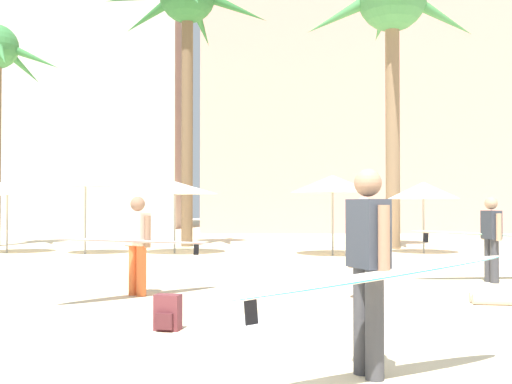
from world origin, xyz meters
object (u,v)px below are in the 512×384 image
at_px(person_mid_center, 366,244).
at_px(person_mid_right, 373,267).
at_px(palm_tree_left, 189,12).
at_px(cafe_umbrella_3, 177,188).
at_px(palm_tree_center, 394,13).
at_px(person_mid_left, 491,235).
at_px(beach_towel, 264,321).
at_px(person_far_left, 139,241).
at_px(cafe_umbrella_1, 335,184).
at_px(cafe_umbrella_4, 426,190).
at_px(cafe_umbrella_0, 10,187).
at_px(cafe_umbrella_5, 88,179).
at_px(backpack, 170,313).

bearing_deg(person_mid_center, person_mid_right, 147.02).
height_order(palm_tree_left, cafe_umbrella_3, palm_tree_left).
height_order(palm_tree_center, person_mid_left, palm_tree_center).
relative_size(palm_tree_left, beach_towel, 5.72).
bearing_deg(person_mid_center, person_far_left, 61.58).
xyz_separation_m(cafe_umbrella_1, cafe_umbrella_4, (2.86, 0.77, -0.18)).
bearing_deg(cafe_umbrella_1, person_mid_center, -93.76).
bearing_deg(person_far_left, palm_tree_left, -137.56).
bearing_deg(person_far_left, palm_tree_center, -171.24).
xyz_separation_m(palm_tree_center, person_mid_right, (-3.60, -15.48, -6.95)).
distance_m(cafe_umbrella_0, cafe_umbrella_1, 9.87).
xyz_separation_m(palm_tree_center, person_mid_center, (-2.88, -11.04, -7.03)).
relative_size(cafe_umbrella_1, person_far_left, 0.97).
height_order(palm_tree_left, person_mid_right, palm_tree_left).
height_order(cafe_umbrella_0, cafe_umbrella_4, cafe_umbrella_0).
distance_m(cafe_umbrella_4, cafe_umbrella_5, 10.19).
relative_size(cafe_umbrella_0, backpack, 5.34).
relative_size(cafe_umbrella_0, cafe_umbrella_3, 0.85).
height_order(cafe_umbrella_5, person_mid_left, cafe_umbrella_5).
height_order(cafe_umbrella_1, cafe_umbrella_3, cafe_umbrella_1).
relative_size(cafe_umbrella_0, person_mid_center, 1.40).
xyz_separation_m(palm_tree_center, cafe_umbrella_5, (-9.66, -2.22, -5.65)).
relative_size(cafe_umbrella_4, person_far_left, 0.85).
bearing_deg(person_mid_left, cafe_umbrella_4, 74.27).
relative_size(cafe_umbrella_4, person_mid_right, 0.80).
relative_size(palm_tree_center, cafe_umbrella_4, 4.45).
bearing_deg(beach_towel, person_mid_right, -70.83).
bearing_deg(backpack, cafe_umbrella_4, 165.29).
bearing_deg(person_far_left, cafe_umbrella_4, -178.45).
distance_m(cafe_umbrella_1, person_mid_left, 6.65).
distance_m(cafe_umbrella_0, person_mid_left, 14.00).
xyz_separation_m(beach_towel, person_mid_left, (4.41, 4.09, 0.89)).
height_order(palm_tree_left, backpack, palm_tree_left).
relative_size(cafe_umbrella_3, beach_towel, 1.52).
xyz_separation_m(cafe_umbrella_4, backpack, (-6.13, -11.52, -1.70)).
bearing_deg(person_mid_left, backpack, -150.76).
bearing_deg(palm_tree_left, person_mid_right, -78.36).
bearing_deg(beach_towel, person_mid_center, 48.75).
bearing_deg(palm_tree_center, cafe_umbrella_4, -74.47).
xyz_separation_m(cafe_umbrella_5, person_mid_center, (6.77, -8.83, -1.38)).
relative_size(palm_tree_left, cafe_umbrella_1, 4.03).
xyz_separation_m(cafe_umbrella_3, cafe_umbrella_5, (-2.62, -0.31, 0.27)).
xyz_separation_m(palm_tree_left, cafe_umbrella_3, (-0.01, -3.06, -6.31)).
distance_m(cafe_umbrella_0, backpack, 13.46).
xyz_separation_m(beach_towel, person_far_left, (-1.99, 2.13, 0.88)).
relative_size(cafe_umbrella_0, beach_towel, 1.29).
xyz_separation_m(person_far_left, person_mid_center, (3.61, -0.29, -0.02)).
height_order(palm_tree_left, person_mid_left, palm_tree_left).
relative_size(cafe_umbrella_5, person_mid_left, 0.82).
relative_size(person_mid_left, person_mid_center, 1.90).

